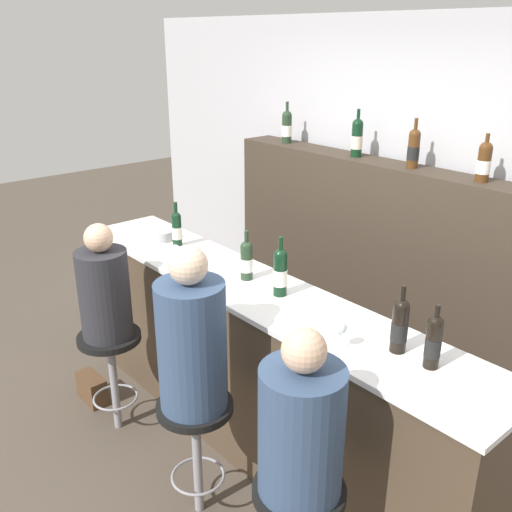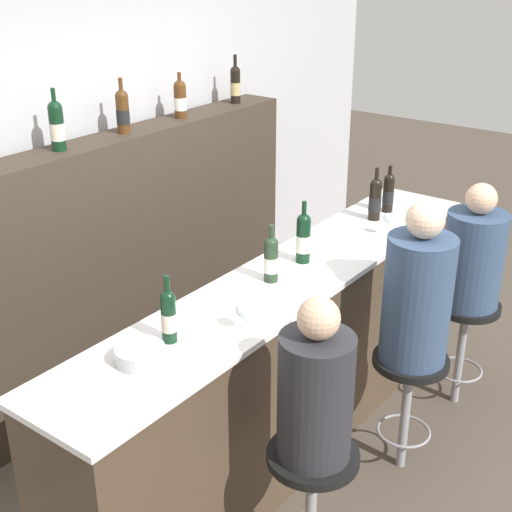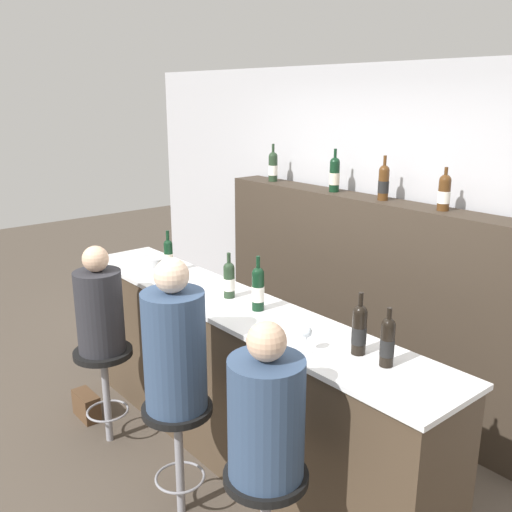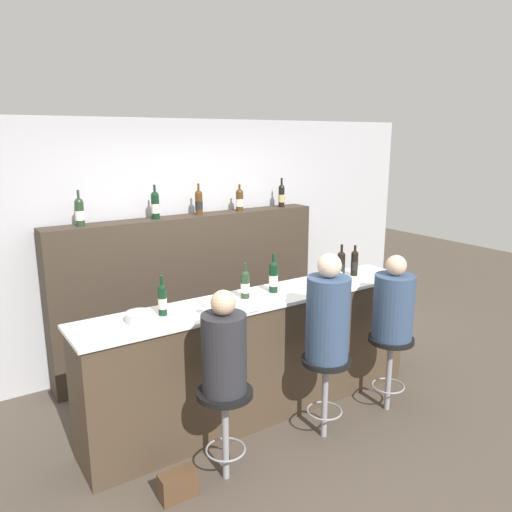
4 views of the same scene
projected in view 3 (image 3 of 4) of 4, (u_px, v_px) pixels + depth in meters
The scene contains 24 objects.
ground_plane at pixel (207, 467), 3.76m from camera, with size 16.00×16.00×0.00m, color #4C4238.
wall_back at pixel (387, 235), 4.49m from camera, with size 6.40×0.05×2.60m.
bar_counter at pixel (236, 381), 3.76m from camera, with size 3.17×0.55×1.09m.
back_bar_cabinet at pixel (365, 300), 4.49m from camera, with size 2.97×0.28×1.62m.
wine_bottle_counter_0 at pixel (168, 255), 4.24m from camera, with size 0.07×0.07×0.31m.
wine_bottle_counter_1 at pixel (229, 280), 3.69m from camera, with size 0.08×0.08×0.30m.
wine_bottle_counter_2 at pixel (258, 288), 3.47m from camera, with size 0.08×0.08×0.34m.
wine_bottle_counter_3 at pixel (359, 329), 2.89m from camera, with size 0.08×0.08×0.33m.
wine_bottle_counter_4 at pixel (387, 341), 2.76m from camera, with size 0.07×0.07×0.30m.
wine_bottle_backbar_0 at pixel (273, 166), 5.05m from camera, with size 0.08×0.08×0.33m.
wine_bottle_backbar_1 at pixel (335, 174), 4.51m from camera, with size 0.08×0.08×0.34m.
wine_bottle_backbar_2 at pixel (384, 182), 4.15m from camera, with size 0.08×0.08×0.33m.
wine_bottle_backbar_3 at pixel (444, 192), 3.78m from camera, with size 0.08×0.08×0.29m.
wine_glass_0 at pixel (166, 273), 3.94m from camera, with size 0.07×0.07×0.13m.
wine_glass_1 at pixel (306, 334), 2.92m from camera, with size 0.07×0.07×0.14m.
metal_bowl at pixel (153, 261), 4.40m from camera, with size 0.21×0.21×0.07m.
tasting_menu at pixel (191, 295), 3.76m from camera, with size 0.21×0.30×0.00m.
bar_stool_left at pixel (104, 370), 3.91m from camera, with size 0.40×0.40×0.70m.
guest_seated_left at pixel (99, 307), 3.78m from camera, with size 0.31×0.31×0.73m.
bar_stool_middle at pixel (178, 429), 3.22m from camera, with size 0.40×0.40×0.70m.
guest_seated_middle at pixel (174, 345), 3.08m from camera, with size 0.34×0.34×0.86m.
bar_stool_right at pixel (266, 500), 2.66m from camera, with size 0.40×0.40×0.70m.
guest_seated_right at pixel (266, 413), 2.53m from camera, with size 0.35×0.35×0.74m.
handbag at pixel (87, 405), 4.31m from camera, with size 0.26×0.12×0.20m.
Camera 3 is at (2.69, -1.82, 2.38)m, focal length 40.00 mm.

